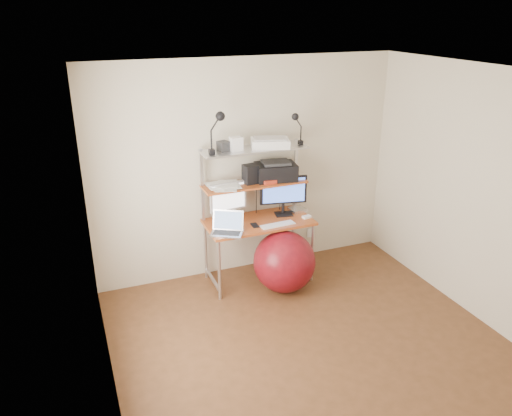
{
  "coord_description": "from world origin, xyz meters",
  "views": [
    {
      "loc": [
        -1.93,
        -3.34,
        2.97
      ],
      "look_at": [
        -0.15,
        1.15,
        1.03
      ],
      "focal_mm": 35.0,
      "sensor_mm": 36.0,
      "label": 1
    }
  ],
  "objects": [
    {
      "name": "room",
      "position": [
        0.0,
        0.0,
        1.25
      ],
      "size": [
        3.6,
        3.6,
        3.6
      ],
      "color": "brown",
      "rests_on": "ground"
    },
    {
      "name": "computer_desk",
      "position": [
        0.0,
        1.5,
        0.96
      ],
      "size": [
        1.2,
        0.6,
        1.57
      ],
      "color": "#BE6025",
      "rests_on": "ground"
    },
    {
      "name": "wall_outlet",
      "position": [
        0.85,
        1.79,
        0.3
      ],
      "size": [
        0.08,
        0.01,
        0.12
      ],
      "primitive_type": "cube",
      "color": "white",
      "rests_on": "room"
    },
    {
      "name": "monitor_silver",
      "position": [
        -0.31,
        1.58,
        1.0
      ],
      "size": [
        0.44,
        0.18,
        0.48
      ],
      "rotation": [
        0.0,
        0.0,
        0.13
      ],
      "color": "silver",
      "rests_on": "desktop"
    },
    {
      "name": "monitor_black",
      "position": [
        0.34,
        1.52,
        1.01
      ],
      "size": [
        0.54,
        0.19,
        0.54
      ],
      "rotation": [
        0.0,
        0.0,
        -0.19
      ],
      "color": "black",
      "rests_on": "desktop"
    },
    {
      "name": "laptop",
      "position": [
        -0.43,
        1.28,
        0.79
      ],
      "size": [
        0.42,
        0.4,
        0.29
      ],
      "rotation": [
        0.0,
        0.0,
        -0.52
      ],
      "color": "silver",
      "rests_on": "desktop"
    },
    {
      "name": "keyboard",
      "position": [
        0.15,
        1.25,
        0.75
      ],
      "size": [
        0.4,
        0.14,
        0.01
      ],
      "primitive_type": "cube",
      "rotation": [
        0.0,
        0.0,
        0.06
      ],
      "color": "white",
      "rests_on": "desktop"
    },
    {
      "name": "mouse",
      "position": [
        0.54,
        1.32,
        0.75
      ],
      "size": [
        0.1,
        0.07,
        0.03
      ],
      "primitive_type": "cube",
      "rotation": [
        0.0,
        0.0,
        0.16
      ],
      "color": "white",
      "rests_on": "desktop"
    },
    {
      "name": "mac_mini",
      "position": [
        0.54,
        1.55,
        0.76
      ],
      "size": [
        0.2,
        0.2,
        0.03
      ],
      "primitive_type": "cube",
      "rotation": [
        0.0,
        0.0,
        0.11
      ],
      "color": "silver",
      "rests_on": "desktop"
    },
    {
      "name": "phone",
      "position": [
        -0.09,
        1.33,
        0.74
      ],
      "size": [
        0.08,
        0.13,
        0.01
      ],
      "primitive_type": "cube",
      "rotation": [
        0.0,
        0.0,
        -0.05
      ],
      "color": "black",
      "rests_on": "desktop"
    },
    {
      "name": "printer",
      "position": [
        0.27,
        1.6,
        1.25
      ],
      "size": [
        0.5,
        0.38,
        0.22
      ],
      "rotation": [
        0.0,
        0.0,
        -0.16
      ],
      "color": "black",
      "rests_on": "mid_shelf"
    },
    {
      "name": "nas_cube",
      "position": [
        -0.05,
        1.58,
        1.26
      ],
      "size": [
        0.16,
        0.16,
        0.21
      ],
      "primitive_type": "cube",
      "rotation": [
        0.0,
        0.0,
        0.12
      ],
      "color": "black",
      "rests_on": "mid_shelf"
    },
    {
      "name": "red_box",
      "position": [
        0.15,
        1.5,
        1.17
      ],
      "size": [
        0.17,
        0.12,
        0.05
      ],
      "primitive_type": "cube",
      "rotation": [
        0.0,
        0.0,
        0.08
      ],
      "color": "#B5321C",
      "rests_on": "mid_shelf"
    },
    {
      "name": "scanner",
      "position": [
        0.17,
        1.55,
        1.6
      ],
      "size": [
        0.47,
        0.37,
        0.11
      ],
      "rotation": [
        0.0,
        0.0,
        -0.29
      ],
      "color": "white",
      "rests_on": "top_shelf"
    },
    {
      "name": "box_white",
      "position": [
        -0.22,
        1.55,
        1.63
      ],
      "size": [
        0.13,
        0.11,
        0.15
      ],
      "primitive_type": "cube",
      "rotation": [
        0.0,
        0.0,
        0.04
      ],
      "color": "white",
      "rests_on": "top_shelf"
    },
    {
      "name": "box_grey",
      "position": [
        -0.35,
        1.59,
        1.6
      ],
      "size": [
        0.13,
        0.13,
        0.11
      ],
      "primitive_type": "cube",
      "rotation": [
        0.0,
        0.0,
        0.31
      ],
      "color": "#2D2D2F",
      "rests_on": "top_shelf"
    },
    {
      "name": "clip_lamp_left",
      "position": [
        -0.43,
        1.49,
        1.87
      ],
      "size": [
        0.18,
        0.1,
        0.44
      ],
      "color": "black",
      "rests_on": "top_shelf"
    },
    {
      "name": "clip_lamp_right",
      "position": [
        0.48,
        1.52,
        1.81
      ],
      "size": [
        0.14,
        0.08,
        0.36
      ],
      "color": "black",
      "rests_on": "top_shelf"
    },
    {
      "name": "exercise_ball",
      "position": [
        0.18,
        1.12,
        0.35
      ],
      "size": [
        0.69,
        0.69,
        0.69
      ],
      "primitive_type": "sphere",
      "color": "maroon",
      "rests_on": "floor"
    },
    {
      "name": "paper_stack",
      "position": [
        -0.36,
        1.57,
        1.17
      ],
      "size": [
        0.37,
        0.4,
        0.03
      ],
      "color": "white",
      "rests_on": "mid_shelf"
    }
  ]
}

